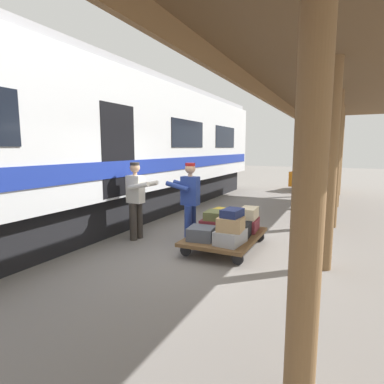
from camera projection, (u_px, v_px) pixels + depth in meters
The scene contains 18 objects.
ground_plane at pixel (214, 252), 6.12m from camera, with size 60.00×60.00×0.00m, color slate.
platform_canopy at pixel (331, 66), 4.83m from camera, with size 3.20×19.50×3.56m.
train_car at pixel (69, 146), 7.47m from camera, with size 3.02×19.28×4.00m.
luggage_cart at pixel (225, 237), 6.30m from camera, with size 1.27×1.91×0.28m.
suitcase_teal_softside at pixel (221, 221), 6.86m from camera, with size 0.49×0.56×0.26m, color #1E666B.
suitcase_burgundy_valise at pixel (247, 224), 6.61m from camera, with size 0.45×0.63×0.25m, color maroon.
suitcase_maroon_trunk at pixel (212, 226), 6.39m from camera, with size 0.38×0.58×0.30m, color maroon.
suitcase_slate_roller at pixel (202, 233), 5.93m from camera, with size 0.48×0.49×0.25m, color #4C515B.
suitcase_black_hardshell at pixel (239, 230), 6.15m from camera, with size 0.42×0.60×0.26m, color black.
suitcase_gray_aluminum at pixel (230, 237), 5.68m from camera, with size 0.43×0.62×0.25m, color #9EA0A5.
suitcase_olive_duffel at pixel (214, 215), 6.33m from camera, with size 0.33×0.46×0.17m, color brown.
suitcase_tan_vintage at pixel (231, 224), 5.61m from camera, with size 0.43×0.43×0.25m, color tan.
suitcase_navy_fabric at pixel (232, 213), 5.61m from camera, with size 0.30×0.44×0.15m, color navy.
suitcase_yellow_case at pixel (221, 213), 6.83m from camera, with size 0.40×0.48×0.15m, color gold.
suitcase_cream_canvas at pixel (249, 213), 6.58m from camera, with size 0.32×0.53×0.23m, color beige.
porter_in_overalls at pixel (189, 200), 6.59m from camera, with size 0.67×0.43×1.70m.
porter_by_door at pixel (136, 198), 6.83m from camera, with size 0.69×0.46×1.70m.
baggage_tug at pixel (307, 177), 15.02m from camera, with size 1.48×1.92×1.30m.
Camera 1 is at (-2.19, 5.49, 2.01)m, focal length 29.26 mm.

